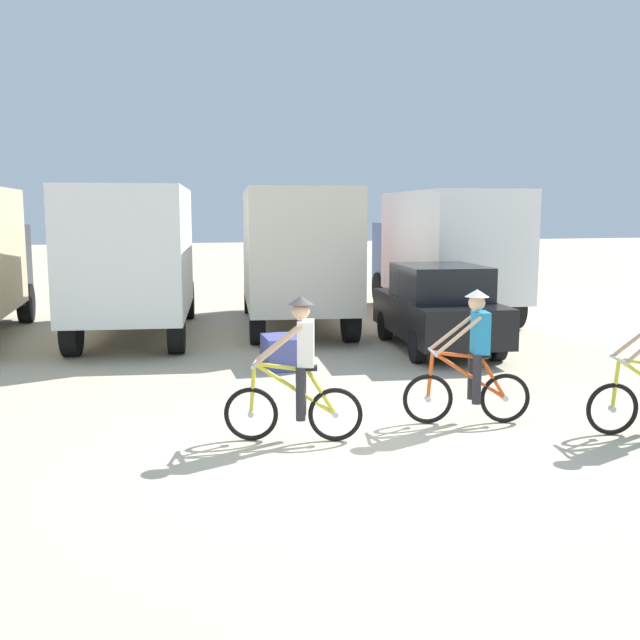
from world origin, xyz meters
The scene contains 8 objects.
ground_plane centered at (0.00, 0.00, 0.00)m, with size 120.00×120.00×0.00m, color beige.
box_truck_white_box centered at (-2.15, 9.20, 1.87)m, with size 3.34×7.02×3.35m.
box_truck_cream_rv centered at (1.65, 9.49, 1.87)m, with size 3.38×7.03×3.35m.
box_truck_avon_van centered at (5.95, 10.15, 1.87)m, with size 3.10×6.97×3.35m.
sedan_parked centered at (3.72, 5.71, 0.88)m, with size 2.31×4.40×1.76m.
cyclist_orange_shirt centered at (-0.61, 0.54, 0.85)m, with size 1.67×0.69×1.82m.
cyclist_cowboy_hat centered at (1.83, 0.65, 0.85)m, with size 1.69×0.61×1.82m.
supply_crate centered at (0.26, 4.87, 0.29)m, with size 0.73×0.94×0.59m, color #4C5199.
Camera 1 is at (-2.86, -8.12, 2.84)m, focal length 41.68 mm.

